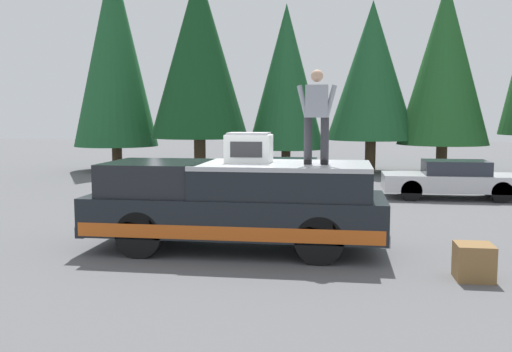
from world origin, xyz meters
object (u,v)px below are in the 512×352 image
(wooden_crate, at_px, (474,262))
(parked_car_white, at_px, (284,177))
(pickup_truck, at_px, (237,204))
(parked_car_silver, at_px, (452,179))
(person_on_truck_bed, at_px, (317,114))
(compressor_unit, at_px, (249,148))

(wooden_crate, bearing_deg, parked_car_white, 23.10)
(pickup_truck, relative_size, parked_car_silver, 1.35)
(pickup_truck, relative_size, parked_car_white, 1.35)
(pickup_truck, xyz_separation_m, parked_car_silver, (7.52, -5.29, -0.29))
(parked_car_white, bearing_deg, person_on_truck_bed, -170.09)
(wooden_crate, bearing_deg, parked_car_silver, -8.31)
(compressor_unit, xyz_separation_m, person_on_truck_bed, (-0.18, -1.26, 0.62))
(compressor_unit, relative_size, parked_car_white, 0.20)
(pickup_truck, xyz_separation_m, person_on_truck_bed, (-0.10, -1.48, 1.68))
(person_on_truck_bed, xyz_separation_m, parked_car_silver, (7.62, -3.81, -1.97))
(parked_car_silver, height_order, wooden_crate, parked_car_silver)
(pickup_truck, relative_size, person_on_truck_bed, 3.28)
(person_on_truck_bed, height_order, wooden_crate, person_on_truck_bed)
(compressor_unit, distance_m, wooden_crate, 4.38)
(pickup_truck, height_order, person_on_truck_bed, person_on_truck_bed)
(compressor_unit, bearing_deg, pickup_truck, 109.59)
(parked_car_white, relative_size, wooden_crate, 7.32)
(person_on_truck_bed, bearing_deg, wooden_crate, -118.20)
(pickup_truck, distance_m, parked_car_white, 7.57)
(person_on_truck_bed, bearing_deg, parked_car_white, 9.91)
(pickup_truck, bearing_deg, parked_car_silver, -35.15)
(pickup_truck, xyz_separation_m, compressor_unit, (0.08, -0.22, 1.05))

